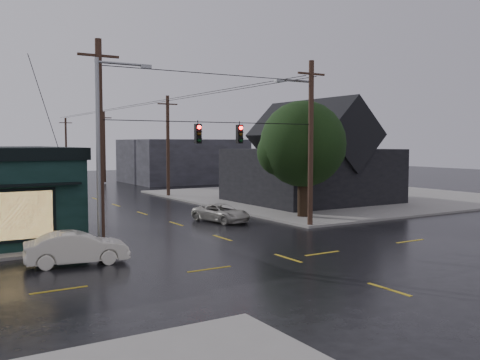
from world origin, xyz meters
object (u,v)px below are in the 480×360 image
utility_pole_nw (102,249)px  corner_tree (303,144)px  sedan_cream (77,248)px  suv_silver (221,213)px  utility_pole_ne (310,227)px

utility_pole_nw → corner_tree: bearing=12.1°
sedan_cream → suv_silver: (11.31, 7.53, -0.12)m
utility_pole_nw → sedan_cream: utility_pole_nw is taller
utility_pole_ne → suv_silver: (-3.60, 4.74, 0.59)m
corner_tree → utility_pole_nw: corner_tree is taller
corner_tree → suv_silver: 7.29m
corner_tree → sedan_cream: bearing=-160.4°
utility_pole_ne → sedan_cream: (-14.92, -2.79, 0.71)m
corner_tree → sedan_cream: 18.41m
corner_tree → utility_pole_nw: size_ratio=0.78×
sedan_cream → suv_silver: size_ratio=1.01×
corner_tree → suv_silver: bearing=164.6°
utility_pole_nw → utility_pole_ne: 13.00m
utility_pole_nw → suv_silver: size_ratio=2.40×
sedan_cream → suv_silver: bearing=-48.3°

